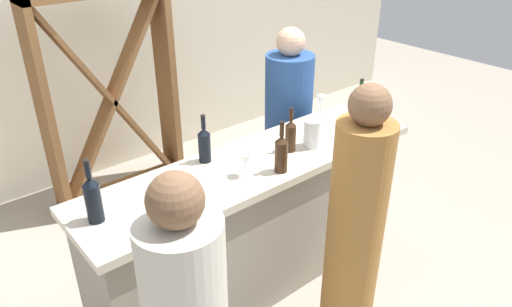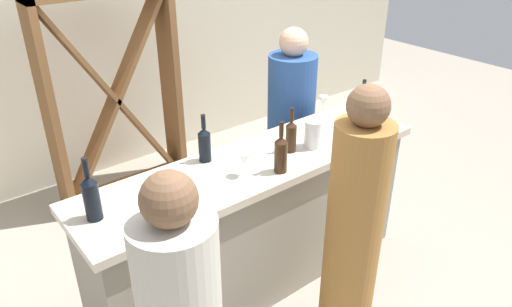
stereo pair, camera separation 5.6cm
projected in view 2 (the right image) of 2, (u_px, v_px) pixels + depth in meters
name	position (u px, v px, depth m)	size (l,w,h in m)	color
ground_plane	(256.00, 280.00, 3.36)	(12.00, 12.00, 0.00)	#9E9384
back_wall	(101.00, 21.00, 4.23)	(8.00, 0.10, 2.80)	beige
bar_counter	(256.00, 224.00, 3.14)	(2.27, 0.59, 0.95)	gray
wine_rack	(115.00, 99.00, 3.98)	(1.12, 0.28, 1.78)	brown
wine_bottle_leftmost_near_black	(91.00, 196.00, 2.33)	(0.08, 0.08, 0.34)	black
wine_bottle_second_left_near_black	(205.00, 144.00, 2.86)	(0.08, 0.08, 0.30)	black
wine_bottle_center_amber_brown	(281.00, 153.00, 2.75)	(0.08, 0.08, 0.31)	#331E0F
wine_bottle_second_right_amber_brown	(291.00, 135.00, 2.97)	(0.07, 0.07, 0.29)	#331E0F
wine_bottle_rightmost_olive_green	(362.00, 102.00, 3.47)	(0.08, 0.08, 0.27)	#193D1E
wine_glass_near_left	(374.00, 119.00, 3.21)	(0.07, 0.07, 0.15)	white
wine_glass_near_center	(244.00, 160.00, 2.72)	(0.08, 0.08, 0.14)	white
wine_glass_near_right	(364.00, 110.00, 3.32)	(0.07, 0.07, 0.16)	white
wine_glass_far_left	(323.00, 102.00, 3.43)	(0.07, 0.07, 0.17)	white
water_pitcher	(313.00, 134.00, 3.04)	(0.11, 0.11, 0.18)	silver
person_center_guest	(353.00, 234.00, 2.60)	(0.38, 0.38, 1.60)	#9E6B33
person_right_guest	(290.00, 130.00, 3.90)	(0.48, 0.48, 1.53)	#284C8C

